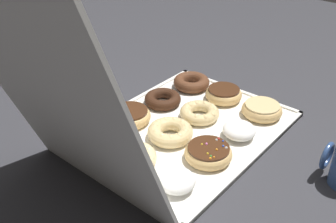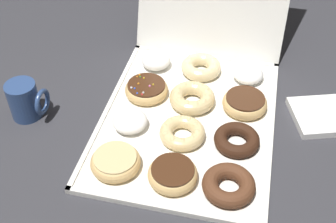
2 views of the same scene
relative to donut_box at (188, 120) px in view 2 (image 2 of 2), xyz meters
name	(u,v)px [view 2 (image 2 of 2)]	position (x,y,z in m)	size (l,w,h in m)	color
ground_plane	(187,121)	(0.00, 0.00, -0.01)	(3.00, 3.00, 0.00)	#333338
donut_box	(188,120)	(0.00, 0.00, 0.00)	(0.44, 0.58, 0.01)	white
glazed_ring_donut_0	(116,162)	(-0.13, -0.20, 0.02)	(0.12, 0.12, 0.04)	#E5B770
chocolate_frosted_donut_1	(173,174)	(0.01, -0.20, 0.02)	(0.11, 0.11, 0.04)	#E5B770
chocolate_cake_ring_donut_2	(229,185)	(0.13, -0.21, 0.02)	(0.12, 0.12, 0.04)	#59331E
powdered_filled_donut_3	(130,121)	(-0.14, -0.06, 0.02)	(0.09, 0.09, 0.04)	white
cruller_donut_4	(181,132)	(0.00, -0.07, 0.02)	(0.11, 0.11, 0.04)	#EACC8C
chocolate_cake_ring_donut_5	(237,140)	(0.13, -0.06, 0.02)	(0.11, 0.11, 0.03)	#381E11
sprinkle_donut_6	(146,89)	(-0.13, 0.07, 0.02)	(0.12, 0.12, 0.04)	#E5B770
cruller_donut_7	(192,97)	(0.00, 0.06, 0.03)	(0.12, 0.12, 0.04)	#EACC8C
chocolate_frosted_donut_8	(245,103)	(0.14, 0.07, 0.02)	(0.12, 0.12, 0.04)	#E5B770
powdered_filled_donut_9	(156,60)	(-0.13, 0.20, 0.03)	(0.09, 0.09, 0.04)	white
cruller_donut_10	(201,67)	(0.00, 0.20, 0.02)	(0.12, 0.12, 0.04)	beige
powdered_filled_donut_11	(248,74)	(0.14, 0.20, 0.02)	(0.09, 0.09, 0.04)	white
coffee_mug	(25,100)	(-0.42, -0.07, 0.05)	(0.10, 0.08, 0.10)	navy
napkin_stack	(321,116)	(0.34, 0.09, 0.00)	(0.14, 0.14, 0.02)	white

